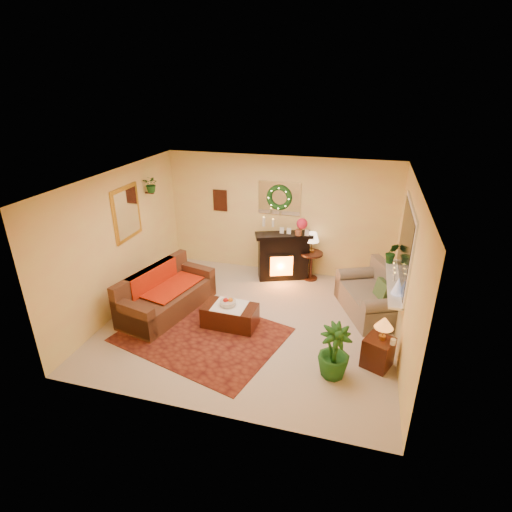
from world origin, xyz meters
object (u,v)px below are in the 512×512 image
(loveseat, at_px, (371,293))
(side_table_round, at_px, (311,265))
(fireplace, at_px, (283,255))
(coffee_table, at_px, (230,315))
(end_table_square, at_px, (378,351))
(sofa, at_px, (167,291))

(loveseat, distance_m, side_table_round, 1.68)
(fireplace, bearing_deg, coffee_table, -124.92)
(end_table_square, relative_size, coffee_table, 0.51)
(side_table_round, bearing_deg, loveseat, -40.61)
(coffee_table, bearing_deg, loveseat, 26.85)
(fireplace, xyz_separation_m, end_table_square, (2.00, -2.53, -0.28))
(sofa, relative_size, end_table_square, 4.02)
(side_table_round, xyz_separation_m, coffee_table, (-1.11, -2.20, -0.11))
(fireplace, bearing_deg, loveseat, -48.88)
(sofa, height_order, side_table_round, sofa)
(sofa, distance_m, loveseat, 3.79)
(side_table_round, relative_size, end_table_square, 1.31)
(fireplace, xyz_separation_m, side_table_round, (0.59, 0.11, -0.23))
(side_table_round, relative_size, coffee_table, 0.67)
(sofa, relative_size, side_table_round, 3.08)
(side_table_round, bearing_deg, coffee_table, -116.80)
(sofa, xyz_separation_m, end_table_square, (3.80, -0.59, -0.16))
(fireplace, height_order, coffee_table, fireplace)
(coffee_table, bearing_deg, side_table_round, 65.08)
(end_table_square, bearing_deg, sofa, 171.10)
(sofa, distance_m, side_table_round, 3.15)
(loveseat, bearing_deg, side_table_round, 115.17)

